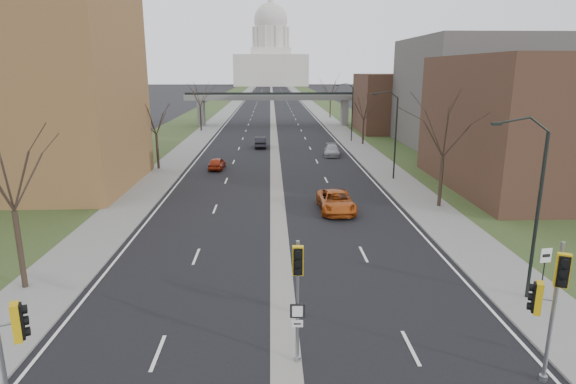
{
  "coord_description": "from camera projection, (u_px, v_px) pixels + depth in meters",
  "views": [
    {
      "loc": [
        -0.5,
        -14.85,
        10.8
      ],
      "look_at": [
        0.48,
        12.5,
        3.8
      ],
      "focal_mm": 30.0,
      "sensor_mm": 36.0,
      "label": 1
    }
  ],
  "objects": [
    {
      "name": "sidewalk_left",
      "position": [
        237.0,
        102.0,
        161.86
      ],
      "size": [
        4.0,
        600.0,
        0.12
      ],
      "primitive_type": "cube",
      "color": "gray",
      "rests_on": "ground"
    },
    {
      "name": "pedestrian_bridge",
      "position": [
        273.0,
        101.0,
        93.32
      ],
      "size": [
        34.0,
        3.0,
        6.45
      ],
      "color": "slate",
      "rests_on": "ground"
    },
    {
      "name": "sidewalk_right",
      "position": [
        308.0,
        102.0,
        162.69
      ],
      "size": [
        4.0,
        600.0,
        0.12
      ],
      "primitive_type": "cube",
      "color": "gray",
      "rests_on": "ground"
    },
    {
      "name": "streetlight_near",
      "position": [
        527.0,
        158.0,
        21.53
      ],
      "size": [
        2.61,
        0.2,
        8.7
      ],
      "color": "black",
      "rests_on": "sidewalk_right"
    },
    {
      "name": "median_strip",
      "position": [
        272.0,
        102.0,
        162.29
      ],
      "size": [
        1.2,
        600.0,
        0.02
      ],
      "primitive_type": "cube",
      "color": "gray",
      "rests_on": "ground"
    },
    {
      "name": "speed_limit_sign",
      "position": [
        545.0,
        264.0,
        22.67
      ],
      "size": [
        0.55,
        0.1,
        2.56
      ],
      "rotation": [
        0.0,
        0.0,
        0.13
      ],
      "color": "black",
      "rests_on": "sidewalk_right"
    },
    {
      "name": "signal_pole_left",
      "position": [
        2.0,
        318.0,
        14.22
      ],
      "size": [
        0.93,
        1.28,
        5.59
      ],
      "rotation": [
        0.0,
        0.0,
        0.4
      ],
      "color": "gray",
      "rests_on": "ground"
    },
    {
      "name": "car_left_near",
      "position": [
        217.0,
        163.0,
        53.41
      ],
      "size": [
        1.77,
        3.98,
        1.33
      ],
      "primitive_type": "imported",
      "rotation": [
        0.0,
        0.0,
        3.09
      ],
      "color": "#A02C12",
      "rests_on": "ground"
    },
    {
      "name": "commercial_block_mid",
      "position": [
        476.0,
        94.0,
        66.52
      ],
      "size": [
        18.0,
        22.0,
        15.0
      ],
      "primitive_type": "cube",
      "color": "#5F5C57",
      "rests_on": "ground"
    },
    {
      "name": "tree_right_b",
      "position": [
        364.0,
        105.0,
        69.32
      ],
      "size": [
        6.3,
        6.3,
        8.22
      ],
      "color": "#382B21",
      "rests_on": "sidewalk_right"
    },
    {
      "name": "signal_pole_median",
      "position": [
        298.0,
        282.0,
        17.27
      ],
      "size": [
        0.56,
        0.79,
        4.85
      ],
      "rotation": [
        0.0,
        0.0,
        -0.04
      ],
      "color": "gray",
      "rests_on": "ground"
    },
    {
      "name": "grass_verge_left",
      "position": [
        219.0,
        102.0,
        161.66
      ],
      "size": [
        8.0,
        600.0,
        0.1
      ],
      "primitive_type": "cube",
      "color": "#2A3A1B",
      "rests_on": "ground"
    },
    {
      "name": "commercial_block_near",
      "position": [
        541.0,
        124.0,
        43.52
      ],
      "size": [
        16.0,
        20.0,
        12.0
      ],
      "primitive_type": "cube",
      "color": "#4D3424",
      "rests_on": "ground"
    },
    {
      "name": "signal_pole_right",
      "position": [
        550.0,
        294.0,
        16.24
      ],
      "size": [
        0.88,
        1.21,
        5.25
      ],
      "rotation": [
        0.0,
        0.0,
        -0.4
      ],
      "color": "gray",
      "rests_on": "ground"
    },
    {
      "name": "tree_left_a",
      "position": [
        7.0,
        160.0,
        22.72
      ],
      "size": [
        7.2,
        7.2,
        9.4
      ],
      "color": "#382B21",
      "rests_on": "sidewalk_left"
    },
    {
      "name": "tree_left_c",
      "position": [
        200.0,
        91.0,
        84.58
      ],
      "size": [
        7.65,
        7.65,
        9.99
      ],
      "color": "#382B21",
      "rests_on": "sidewalk_left"
    },
    {
      "name": "tree_right_a",
      "position": [
        445.0,
        125.0,
        37.17
      ],
      "size": [
        7.2,
        7.2,
        9.4
      ],
      "color": "#382B21",
      "rests_on": "sidewalk_right"
    },
    {
      "name": "grass_verge_right",
      "position": [
        325.0,
        102.0,
        162.9
      ],
      "size": [
        8.0,
        600.0,
        0.1
      ],
      "primitive_type": "cube",
      "color": "#2A3A1B",
      "rests_on": "ground"
    },
    {
      "name": "car_right_near",
      "position": [
        336.0,
        201.0,
        37.54
      ],
      "size": [
        2.69,
        5.69,
        1.57
      ],
      "primitive_type": "imported",
      "rotation": [
        0.0,
        0.0,
        0.02
      ],
      "color": "#A84611",
      "rests_on": "ground"
    },
    {
      "name": "tree_left_b",
      "position": [
        155.0,
        113.0,
        51.87
      ],
      "size": [
        6.75,
        6.75,
        8.81
      ],
      "color": "#382B21",
      "rests_on": "sidewalk_left"
    },
    {
      "name": "ground",
      "position": [
        287.0,
        383.0,
        17.07
      ],
      "size": [
        700.0,
        700.0,
        0.0
      ],
      "primitive_type": "plane",
      "color": "black",
      "rests_on": "ground"
    },
    {
      "name": "streetlight_far",
      "position": [
        347.0,
        96.0,
        71.88
      ],
      "size": [
        2.61,
        0.2,
        8.7
      ],
      "color": "black",
      "rests_on": "sidewalk_right"
    },
    {
      "name": "tree_right_c",
      "position": [
        331.0,
        86.0,
        107.75
      ],
      "size": [
        7.65,
        7.65,
        9.99
      ],
      "color": "#382B21",
      "rests_on": "sidewalk_right"
    },
    {
      "name": "car_right_mid",
      "position": [
        332.0,
        150.0,
        61.85
      ],
      "size": [
        2.48,
        4.93,
        1.37
      ],
      "primitive_type": "imported",
      "rotation": [
        0.0,
        0.0,
        -0.12
      ],
      "color": "#929399",
      "rests_on": "ground"
    },
    {
      "name": "streetlight_mid",
      "position": [
        389.0,
        110.0,
        46.7
      ],
      "size": [
        2.61,
        0.2,
        8.7
      ],
      "color": "black",
      "rests_on": "sidewalk_right"
    },
    {
      "name": "capitol",
      "position": [
        271.0,
        57.0,
        322.27
      ],
      "size": [
        48.0,
        42.0,
        55.75
      ],
      "color": "beige",
      "rests_on": "ground"
    },
    {
      "name": "car_left_far",
      "position": [
        260.0,
        142.0,
        68.23
      ],
      "size": [
        1.74,
        4.63,
        1.51
      ],
      "primitive_type": "imported",
      "rotation": [
        0.0,
        0.0,
        3.17
      ],
      "color": "black",
      "rests_on": "ground"
    },
    {
      "name": "commercial_block_far",
      "position": [
        399.0,
        103.0,
        84.36
      ],
      "size": [
        14.0,
        14.0,
        10.0
      ],
      "primitive_type": "cube",
      "color": "#4D3424",
      "rests_on": "ground"
    },
    {
      "name": "road_surface",
      "position": [
        272.0,
        102.0,
        162.29
      ],
      "size": [
        20.0,
        600.0,
        0.01
      ],
      "primitive_type": "cube",
      "color": "black",
      "rests_on": "ground"
    }
  ]
}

